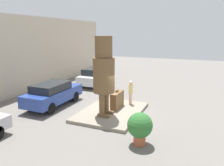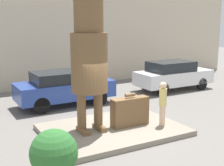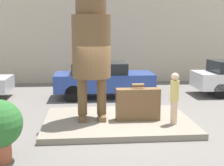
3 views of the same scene
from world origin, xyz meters
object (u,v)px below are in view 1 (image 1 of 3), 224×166
statue_figure (104,70)px  planter_pot (140,126)px  giant_suitcase (117,100)px  parked_car_white (96,76)px  parked_car_blue (53,93)px  tourist (131,91)px

statue_figure → planter_pot: bearing=-128.9°
giant_suitcase → parked_car_white: parked_car_white is taller
statue_figure → parked_car_blue: 4.45m
parked_car_blue → parked_car_white: parked_car_white is taller
parked_car_blue → planter_pot: (-2.76, -6.67, -0.01)m
statue_figure → planter_pot: statue_figure is taller
giant_suitcase → planter_pot: 4.37m
statue_figure → tourist: (2.44, -0.76, -1.72)m
statue_figure → parked_car_white: size_ratio=1.01×
parked_car_blue → parked_car_white: bearing=0.7°
statue_figure → giant_suitcase: 2.52m
giant_suitcase → planter_pot: bearing=-145.6°
parked_car_blue → giant_suitcase: bearing=-78.7°
statue_figure → parked_car_white: (6.97, 4.06, -1.91)m
tourist → parked_car_blue: tourist is taller
parked_car_blue → parked_car_white: (6.39, 0.08, -0.00)m
tourist → giant_suitcase: bearing=151.8°
giant_suitcase → tourist: tourist is taller
giant_suitcase → parked_car_blue: 4.29m
giant_suitcase → planter_pot: (-3.60, -2.47, 0.16)m
tourist → planter_pot: (-4.61, -1.93, -0.19)m
giant_suitcase → parked_car_blue: (-0.84, 4.20, 0.16)m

